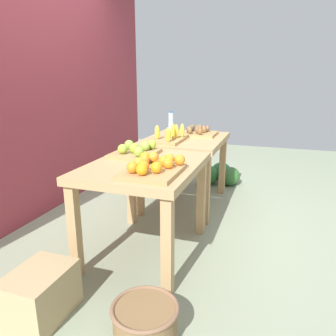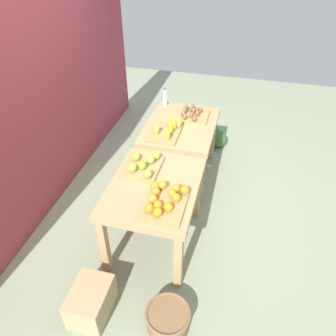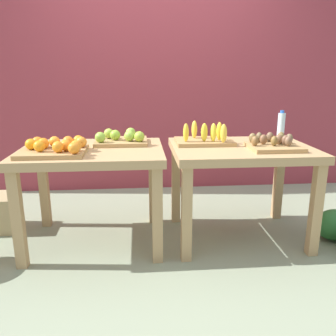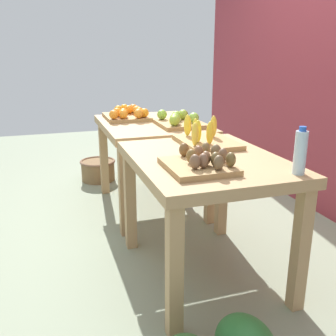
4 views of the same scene
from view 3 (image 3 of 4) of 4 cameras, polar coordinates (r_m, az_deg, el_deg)
The scene contains 9 objects.
ground_plane at distance 2.87m, azimuth -0.04°, elevation -11.31°, with size 8.00×8.00×0.00m, color gray.
back_wall at distance 3.92m, azimuth -1.80°, elevation 18.40°, with size 4.40×0.12×3.00m, color #8F313D.
display_table_left at distance 2.66m, azimuth -12.14°, elevation 0.80°, with size 1.04×0.80×0.74m.
display_table_right at distance 2.75m, azimuth 11.66°, elevation 1.30°, with size 1.04×0.80×0.74m.
orange_bin at distance 2.52m, azimuth -17.65°, elevation 3.15°, with size 0.46×0.37×0.11m.
apple_bin at distance 2.77m, azimuth -7.61°, elevation 4.70°, with size 0.40×0.34×0.11m.
banana_crate at distance 2.76m, azimuth 5.97°, elevation 4.74°, with size 0.44×0.32×0.17m.
kiwi_bin at distance 2.69m, azimuth 16.72°, elevation 3.78°, with size 0.36×0.32×0.10m.
water_bottle at distance 3.14m, azimuth 17.84°, elevation 6.62°, with size 0.06×0.06×0.23m.
Camera 3 is at (-0.22, -2.56, 1.28)m, focal length 37.67 mm.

